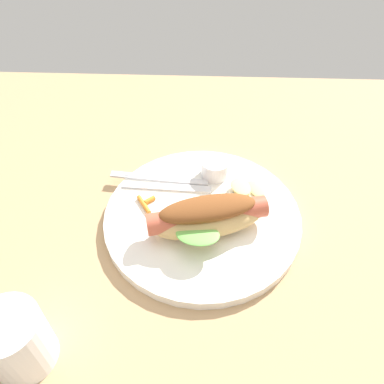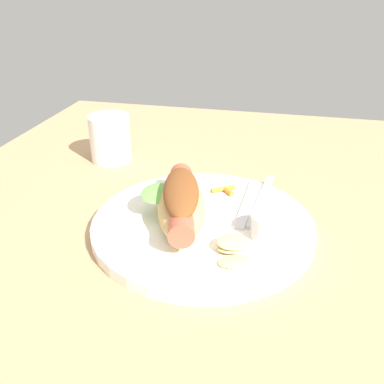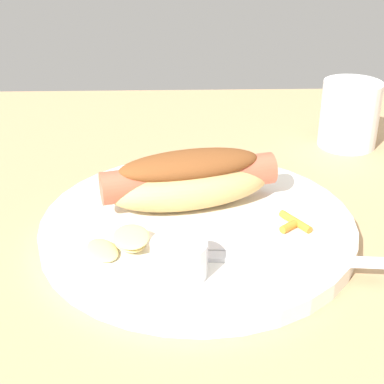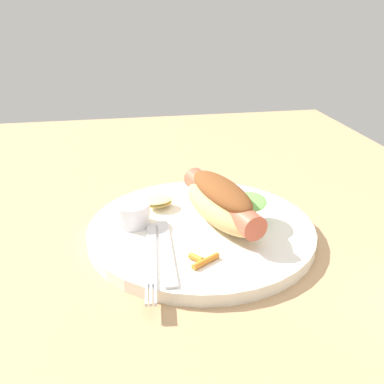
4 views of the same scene
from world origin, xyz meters
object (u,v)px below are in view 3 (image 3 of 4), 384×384
at_px(fork, 284,259).
at_px(carrot_garnish, 293,223).
at_px(chips_pile, 122,242).
at_px(drinking_cup, 350,114).
at_px(hot_dog, 190,179).
at_px(plate, 198,226).
at_px(knife, 268,247).
at_px(sauce_ramekin, 179,259).

bearing_deg(fork, carrot_garnish, 77.47).
bearing_deg(chips_pile, carrot_garnish, 12.39).
relative_size(carrot_garnish, drinking_cup, 0.43).
xyz_separation_m(carrot_garnish, drinking_cup, (0.11, 0.23, 0.02)).
bearing_deg(chips_pile, drinking_cup, 44.66).
bearing_deg(fork, drinking_cup, 70.96).
bearing_deg(hot_dog, fork, -67.28).
relative_size(plate, fork, 1.81).
distance_m(knife, carrot_garnish, 0.05).
xyz_separation_m(chips_pile, drinking_cup, (0.27, 0.27, 0.02)).
bearing_deg(carrot_garnish, fork, -108.07).
bearing_deg(plate, sauce_ramekin, -101.86).
bearing_deg(drinking_cup, knife, -117.92).
bearing_deg(plate, hot_dog, 103.55).
bearing_deg(drinking_cup, hot_dog, -138.13).
bearing_deg(hot_dog, chips_pile, -141.83).
bearing_deg(hot_dog, knife, -65.71).
height_order(sauce_ramekin, chips_pile, sauce_ramekin).
bearing_deg(chips_pile, plate, 36.77).
xyz_separation_m(knife, chips_pile, (-0.13, 0.00, 0.01)).
xyz_separation_m(knife, drinking_cup, (0.14, 0.27, 0.02)).
distance_m(carrot_garnish, drinking_cup, 0.26).
bearing_deg(fork, sauce_ramekin, -164.35).
height_order(plate, drinking_cup, drinking_cup).
relative_size(sauce_ramekin, carrot_garnish, 1.27).
bearing_deg(hot_dog, drinking_cup, 27.53).
bearing_deg(sauce_ramekin, chips_pile, 142.19).
height_order(knife, carrot_garnish, carrot_garnish).
relative_size(plate, hot_dog, 1.71).
xyz_separation_m(fork, carrot_garnish, (0.02, 0.06, 0.00)).
distance_m(fork, drinking_cup, 0.32).
xyz_separation_m(plate, fork, (0.07, -0.07, 0.01)).
height_order(fork, carrot_garnish, carrot_garnish).
height_order(plate, sauce_ramekin, sauce_ramekin).
bearing_deg(drinking_cup, plate, -133.09).
xyz_separation_m(plate, drinking_cup, (0.20, 0.22, 0.03)).
relative_size(chips_pile, carrot_garnish, 1.83).
distance_m(hot_dog, drinking_cup, 0.28).
xyz_separation_m(sauce_ramekin, knife, (0.08, 0.03, -0.01)).
distance_m(chips_pile, drinking_cup, 0.38).
height_order(sauce_ramekin, fork, sauce_ramekin).
xyz_separation_m(hot_dog, sauce_ramekin, (-0.01, -0.12, -0.01)).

